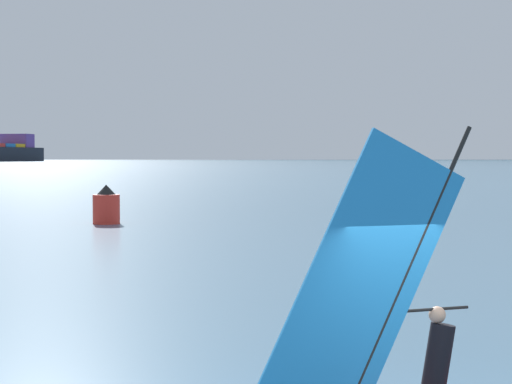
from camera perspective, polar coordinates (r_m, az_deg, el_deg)
name	(u,v)px	position (r m, az deg, el deg)	size (l,w,h in m)	color
windsurfer	(412,343)	(10.88, 10.71, -10.22)	(3.85, 2.25, 3.95)	red
distant_headland	(280,146)	(1291.06, 1.69, 3.18)	(1151.47, 463.18, 39.91)	#60665B
channel_buoy	(106,206)	(42.09, -10.29, -0.98)	(1.35, 1.35, 1.97)	red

